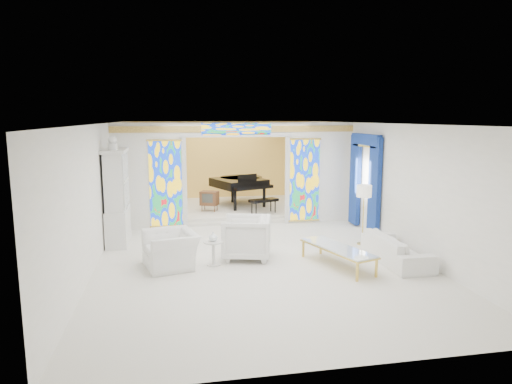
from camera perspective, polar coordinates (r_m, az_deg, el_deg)
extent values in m
plane|color=silver|center=(11.65, -1.01, -6.37)|extent=(12.00, 12.00, 0.00)
cube|color=silver|center=(11.21, -1.05, 8.56)|extent=(7.00, 12.00, 0.02)
cube|color=silver|center=(17.24, -4.34, 3.80)|extent=(7.00, 0.02, 3.00)
cube|color=silver|center=(5.63, 9.24, -7.82)|extent=(7.00, 0.02, 3.00)
cube|color=silver|center=(11.30, -18.81, 0.43)|extent=(0.02, 12.00, 3.00)
cube|color=silver|center=(12.40, 15.14, 1.35)|extent=(0.02, 12.00, 3.00)
cube|color=silver|center=(13.18, -13.29, 1.88)|extent=(2.00, 0.18, 3.00)
cube|color=silver|center=(13.86, 7.83, 2.40)|extent=(2.00, 0.18, 3.00)
cube|color=silver|center=(13.19, -2.50, 7.80)|extent=(3.00, 0.18, 0.40)
cube|color=silver|center=(13.09, -8.90, 1.09)|extent=(0.12, 0.06, 2.60)
cube|color=silver|center=(13.51, 3.92, 1.43)|extent=(0.12, 0.06, 2.60)
cube|color=silver|center=(13.10, -2.43, 7.13)|extent=(3.24, 0.06, 0.12)
cube|color=#ECBE59|center=(13.09, -2.44, 7.87)|extent=(7.00, 0.05, 0.18)
cube|color=gold|center=(13.08, -11.22, 1.01)|extent=(0.90, 0.04, 2.40)
cube|color=gold|center=(13.64, 6.09, 1.48)|extent=(0.90, 0.04, 2.40)
cube|color=gold|center=(13.08, -2.43, 7.87)|extent=(2.00, 0.04, 0.34)
cube|color=silver|center=(15.57, -3.52, -2.03)|extent=(6.80, 3.80, 0.18)
cube|color=#E8AF50|center=(17.12, -4.30, 3.77)|extent=(6.70, 0.10, 2.90)
cylinder|color=gold|center=(15.21, -2.81, 7.05)|extent=(0.48, 0.48, 0.30)
cube|color=navy|center=(12.42, 14.60, 0.69)|extent=(0.12, 0.55, 2.60)
cube|color=navy|center=(13.59, 12.29, 1.50)|extent=(0.12, 0.55, 2.60)
cube|color=navy|center=(12.89, 13.59, 6.40)|extent=(0.14, 1.70, 0.30)
cube|color=#E9CB52|center=(12.90, 13.56, 5.65)|extent=(0.12, 1.50, 0.06)
cube|color=silver|center=(12.04, -16.83, -4.04)|extent=(0.50, 1.40, 0.90)
cube|color=silver|center=(11.84, -17.09, 1.39)|extent=(0.44, 1.30, 1.40)
cube|color=white|center=(11.81, -15.99, 1.43)|extent=(0.01, 1.20, 1.30)
cube|color=silver|center=(11.77, -17.27, 4.96)|extent=(0.56, 1.46, 0.08)
cylinder|color=white|center=(11.41, -17.49, 5.43)|extent=(0.22, 0.22, 0.16)
sphere|color=white|center=(11.40, -17.53, 6.23)|extent=(0.20, 0.20, 0.20)
imported|color=white|center=(9.91, -10.61, -7.08)|extent=(1.26, 1.37, 0.76)
imported|color=silver|center=(10.30, -1.22, -5.71)|extent=(1.27, 1.25, 0.95)
imported|color=white|center=(10.53, 17.16, -6.80)|extent=(0.82, 2.06, 0.60)
cylinder|color=silver|center=(9.84, -5.36, -6.21)|extent=(0.49, 0.49, 0.03)
cylinder|color=silver|center=(9.91, -5.34, -7.66)|extent=(0.08, 0.08, 0.50)
cylinder|color=silver|center=(9.99, -5.32, -9.02)|extent=(0.32, 0.32, 0.03)
imported|color=silver|center=(9.81, -5.37, -5.57)|extent=(0.19, 0.19, 0.19)
cube|color=white|center=(9.90, 10.16, -6.88)|extent=(1.14, 1.99, 0.04)
cube|color=gold|center=(9.91, 10.16, -6.99)|extent=(1.18, 2.03, 0.03)
cube|color=gold|center=(9.16, 12.54, -9.73)|extent=(0.05, 0.05, 0.39)
cube|color=gold|center=(9.48, 14.81, -9.15)|extent=(0.05, 0.05, 0.39)
cube|color=gold|center=(10.51, 5.92, -7.05)|extent=(0.05, 0.05, 0.39)
cube|color=gold|center=(10.79, 8.09, -6.66)|extent=(0.05, 0.05, 0.39)
cylinder|color=gold|center=(11.83, 13.12, -6.30)|extent=(0.34, 0.34, 0.03)
cylinder|color=gold|center=(11.67, 13.24, -3.12)|extent=(0.04, 0.04, 1.37)
cylinder|color=white|center=(11.54, 13.36, 0.13)|extent=(0.48, 0.48, 0.29)
cube|color=black|center=(15.46, -2.17, 1.15)|extent=(1.96, 2.02, 0.29)
cylinder|color=black|center=(15.91, -1.87, 1.39)|extent=(1.91, 1.91, 0.29)
cube|color=black|center=(14.69, -0.35, 0.57)|extent=(1.39, 0.80, 0.10)
cube|color=silver|center=(14.62, -0.18, 0.60)|extent=(1.22, 0.57, 0.03)
cube|color=black|center=(14.95, -1.08, 1.75)|extent=(0.67, 0.30, 0.25)
cube|color=black|center=(14.23, 0.96, -1.05)|extent=(0.98, 0.67, 0.08)
cylinder|color=black|center=(14.64, -2.64, -1.13)|extent=(0.13, 0.13, 0.63)
cylinder|color=black|center=(15.22, 1.02, -0.72)|extent=(0.13, 0.13, 0.63)
cylinder|color=black|center=(16.10, -2.95, -0.18)|extent=(0.13, 0.13, 0.63)
cube|color=brown|center=(14.65, -5.84, -0.77)|extent=(0.65, 0.56, 0.44)
cube|color=#373C3A|center=(14.47, -6.09, -0.79)|extent=(0.33, 0.16, 0.28)
cone|color=brown|center=(14.66, -6.78, -2.04)|extent=(0.04, 0.04, 0.19)
cone|color=brown|center=(14.52, -5.21, -2.13)|extent=(0.04, 0.04, 0.19)
cone|color=brown|center=(14.90, -6.43, -1.85)|extent=(0.04, 0.04, 0.19)
cone|color=brown|center=(14.76, -4.88, -1.93)|extent=(0.04, 0.04, 0.19)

